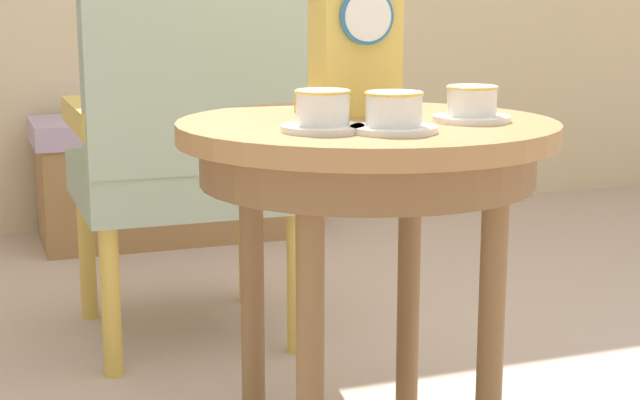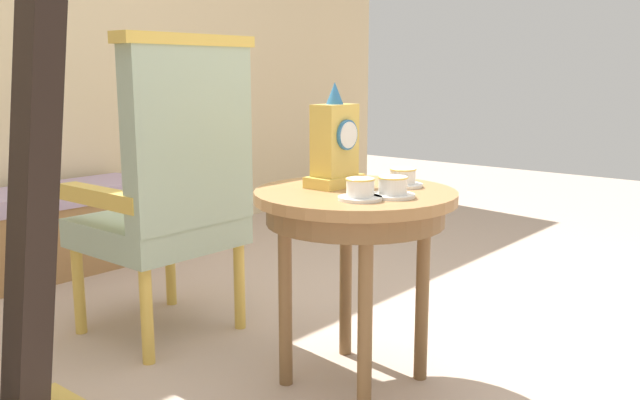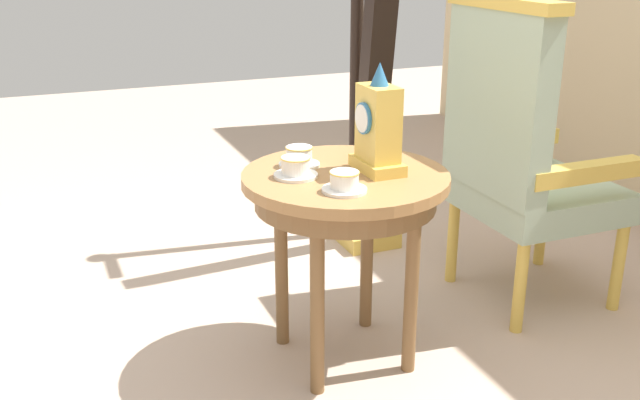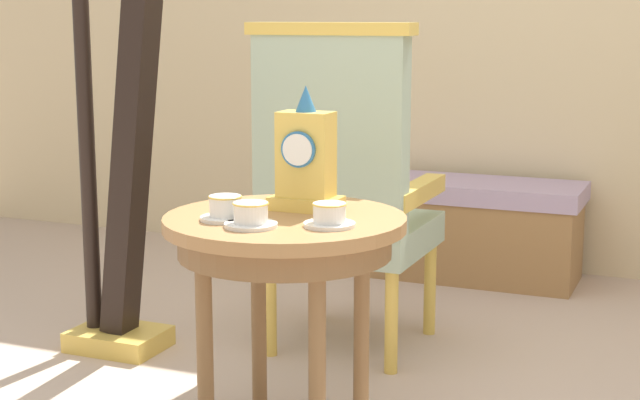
% 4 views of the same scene
% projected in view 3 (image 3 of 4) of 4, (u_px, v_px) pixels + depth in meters
% --- Properties ---
extents(ground_plane, '(10.00, 10.00, 0.00)m').
position_uv_depth(ground_plane, '(339.00, 364.00, 2.40)').
color(ground_plane, '#BCA38E').
extents(side_table, '(0.64, 0.64, 0.64)m').
position_uv_depth(side_table, '(345.00, 198.00, 2.27)').
color(side_table, '#9E7042').
rests_on(side_table, ground).
extents(teacup_left, '(0.13, 0.13, 0.06)m').
position_uv_depth(teacup_left, '(299.00, 157.00, 2.30)').
color(teacup_left, white).
rests_on(teacup_left, side_table).
extents(teacup_right, '(0.13, 0.13, 0.06)m').
position_uv_depth(teacup_right, '(296.00, 168.00, 2.19)').
color(teacup_right, white).
rests_on(teacup_right, side_table).
extents(teacup_center, '(0.13, 0.13, 0.06)m').
position_uv_depth(teacup_center, '(344.00, 182.00, 2.07)').
color(teacup_center, white).
rests_on(teacup_center, side_table).
extents(mantel_clock, '(0.19, 0.11, 0.34)m').
position_uv_depth(mantel_clock, '(378.00, 128.00, 2.21)').
color(mantel_clock, gold).
rests_on(mantel_clock, side_table).
extents(armchair, '(0.56, 0.53, 1.14)m').
position_uv_depth(armchair, '(520.00, 152.00, 2.64)').
color(armchair, '#9EB299').
rests_on(armchair, ground).
extents(harp, '(0.40, 0.24, 1.86)m').
position_uv_depth(harp, '(369.00, 79.00, 3.11)').
color(harp, gold).
rests_on(harp, ground).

